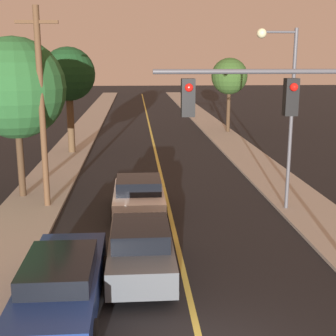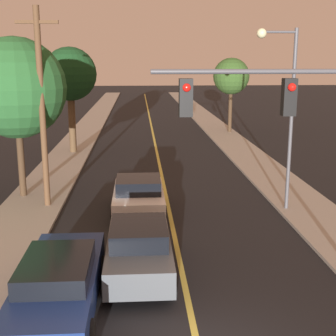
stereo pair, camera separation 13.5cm
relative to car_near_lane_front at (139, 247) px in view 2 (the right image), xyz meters
name	(u,v)px [view 2 (the right image)]	position (x,y,z in m)	size (l,w,h in m)	color
road_surface	(151,123)	(1.20, 31.61, -0.78)	(8.59, 80.00, 0.01)	black
sidewalk_left	(91,123)	(-4.34, 31.61, -0.73)	(2.50, 80.00, 0.12)	#9E998E
sidewalk_right	(209,122)	(6.75, 31.61, -0.73)	(2.50, 80.00, 0.12)	#9E998E
car_near_lane_front	(139,247)	(0.00, 0.00, 0.00)	(1.87, 4.41, 1.52)	#474C51
car_near_lane_second	(139,195)	(0.00, 5.28, -0.04)	(2.04, 3.91, 1.46)	white
car_outer_lane_front	(59,283)	(-1.89, -1.97, -0.01)	(1.91, 5.10, 1.46)	navy
traffic_signal_mast	(301,127)	(4.01, -1.00, 3.48)	(5.66, 0.42, 5.74)	#47474C
streetlamp_right	(284,96)	(5.50, 5.23, 3.74)	(1.54, 0.36, 6.89)	#47474C
utility_pole_left	(42,105)	(-3.69, 6.27, 3.35)	(1.60, 0.24, 7.72)	#513823
tree_left_near	(16,88)	(-5.00, 7.71, 3.93)	(4.17, 4.17, 6.70)	#3D2B1C
tree_left_far	(70,75)	(-4.14, 17.51, 4.15)	(3.29, 3.29, 6.53)	#4C3823
tree_right_near	(231,77)	(7.45, 25.21, 3.74)	(2.87, 2.87, 5.88)	#3D2B1C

